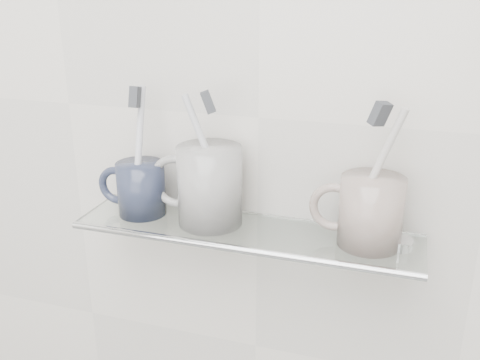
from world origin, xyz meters
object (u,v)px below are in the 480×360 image
at_px(mug_center, 210,186).
at_px(mug_right, 371,212).
at_px(shelf_glass, 246,231).
at_px(mug_left, 141,188).

relative_size(mug_center, mug_right, 1.21).
bearing_deg(mug_right, shelf_glass, 172.99).
bearing_deg(mug_right, mug_center, 171.33).
xyz_separation_m(mug_center, mug_right, (0.23, 0.00, -0.01)).
height_order(mug_left, mug_center, mug_center).
height_order(shelf_glass, mug_left, mug_left).
bearing_deg(mug_center, mug_right, -19.45).
bearing_deg(shelf_glass, mug_right, 1.65).
distance_m(shelf_glass, mug_left, 0.17).
distance_m(mug_left, mug_center, 0.11).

